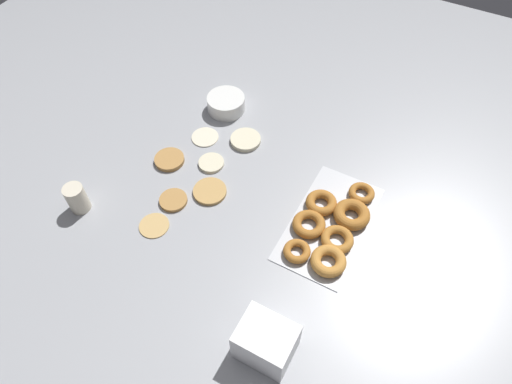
% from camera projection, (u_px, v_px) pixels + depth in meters
% --- Properties ---
extents(ground_plane, '(3.00, 3.00, 0.00)m').
position_uv_depth(ground_plane, '(220.00, 192.00, 1.49)').
color(ground_plane, '#9EA0A5').
extents(pancake_0, '(0.09, 0.09, 0.01)m').
position_uv_depth(pancake_0, '(154.00, 225.00, 1.41)').
color(pancake_0, tan).
rests_on(pancake_0, ground_plane).
extents(pancake_1, '(0.09, 0.09, 0.01)m').
position_uv_depth(pancake_1, '(211.00, 163.00, 1.56)').
color(pancake_1, beige).
rests_on(pancake_1, ground_plane).
extents(pancake_2, '(0.11, 0.11, 0.01)m').
position_uv_depth(pancake_2, '(210.00, 191.00, 1.48)').
color(pancake_2, tan).
rests_on(pancake_2, ground_plane).
extents(pancake_3, '(0.09, 0.09, 0.01)m').
position_uv_depth(pancake_3, '(173.00, 200.00, 1.46)').
color(pancake_3, '#B27F42').
rests_on(pancake_3, ground_plane).
extents(pancake_4, '(0.10, 0.10, 0.02)m').
position_uv_depth(pancake_4, '(169.00, 160.00, 1.57)').
color(pancake_4, '#B27F42').
rests_on(pancake_4, ground_plane).
extents(pancake_5, '(0.10, 0.10, 0.01)m').
position_uv_depth(pancake_5, '(205.00, 137.00, 1.64)').
color(pancake_5, beige).
rests_on(pancake_5, ground_plane).
extents(pancake_6, '(0.11, 0.11, 0.02)m').
position_uv_depth(pancake_6, '(246.00, 140.00, 1.62)').
color(pancake_6, beige).
rests_on(pancake_6, ground_plane).
extents(donut_tray, '(0.41, 0.22, 0.04)m').
position_uv_depth(donut_tray, '(331.00, 225.00, 1.39)').
color(donut_tray, silver).
rests_on(donut_tray, ground_plane).
extents(batter_bowl, '(0.14, 0.14, 0.06)m').
position_uv_depth(batter_bowl, '(226.00, 103.00, 1.71)').
color(batter_bowl, white).
rests_on(batter_bowl, ground_plane).
extents(container_stack, '(0.11, 0.14, 0.12)m').
position_uv_depth(container_stack, '(266.00, 342.00, 1.13)').
color(container_stack, white).
rests_on(container_stack, ground_plane).
extents(paper_cup, '(0.06, 0.06, 0.10)m').
position_uv_depth(paper_cup, '(77.00, 198.00, 1.41)').
color(paper_cup, beige).
rests_on(paper_cup, ground_plane).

